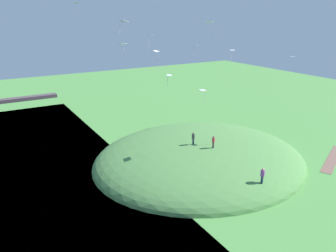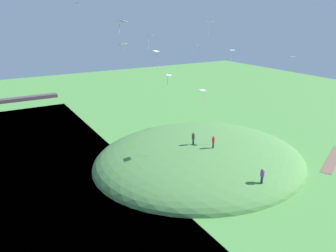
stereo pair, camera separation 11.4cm
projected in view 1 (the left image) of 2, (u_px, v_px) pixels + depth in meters
ground_plane at (154, 166)px, 44.15m from camera, size 160.00×160.00×0.00m
grass_hill at (200, 160)px, 46.16m from camera, size 30.25×27.50×6.41m
dirt_path at (333, 159)px, 46.45m from camera, size 10.55×5.86×0.04m
person_near_shore at (193, 137)px, 43.01m from camera, size 0.56×0.56×1.66m
person_with_child at (213, 140)px, 41.97m from camera, size 0.42×0.42×1.63m
person_watching_kites at (263, 174)px, 35.86m from camera, size 0.47×0.47×1.86m
kite_0 at (196, 46)px, 43.61m from camera, size 0.58×0.71×1.44m
kite_1 at (232, 51)px, 51.72m from camera, size 0.89×0.77×1.76m
kite_2 at (123, 45)px, 42.71m from camera, size 1.27×1.10×1.63m
kite_3 at (123, 22)px, 27.92m from camera, size 0.77×0.96×1.09m
kite_4 at (148, 36)px, 42.99m from camera, size 1.40×1.36×1.90m
kite_5 at (156, 53)px, 36.99m from camera, size 0.92×0.83×2.21m
kite_6 at (77, 3)px, 48.87m from camera, size 0.76×0.66×1.06m
kite_7 at (203, 91)px, 39.85m from camera, size 0.87×1.10×1.86m
kite_8 at (209, 22)px, 50.17m from camera, size 1.25×1.33×2.15m
kite_9 at (292, 58)px, 41.61m from camera, size 0.76×0.74×1.93m
kite_10 at (169, 76)px, 30.25m from camera, size 0.80×0.81×1.04m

